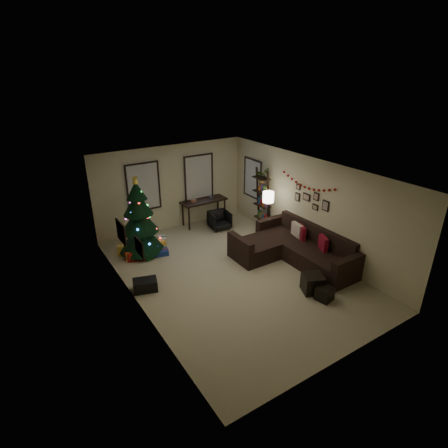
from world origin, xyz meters
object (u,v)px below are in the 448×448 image
at_px(sofa, 293,249).
at_px(desk, 204,203).
at_px(christmas_tree, 139,222).
at_px(desk_chair, 220,220).
at_px(bookshelf, 263,201).

relative_size(sofa, desk, 2.01).
distance_m(christmas_tree, desk, 2.70).
bearing_deg(desk, christmas_tree, -160.80).
height_order(desk, desk_chair, desk).
height_order(sofa, desk_chair, sofa).
bearing_deg(desk, desk_chair, -72.56).
height_order(christmas_tree, sofa, christmas_tree).
bearing_deg(christmas_tree, bookshelf, -8.20).
bearing_deg(sofa, christmas_tree, 142.45).
bearing_deg(sofa, desk_chair, 102.32).
height_order(christmas_tree, desk_chair, christmas_tree).
xyz_separation_m(sofa, desk_chair, (-0.61, 2.81, -0.01)).
bearing_deg(desk_chair, christmas_tree, -169.22).
distance_m(christmas_tree, sofa, 4.28).
bearing_deg(bookshelf, desk, 132.49).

